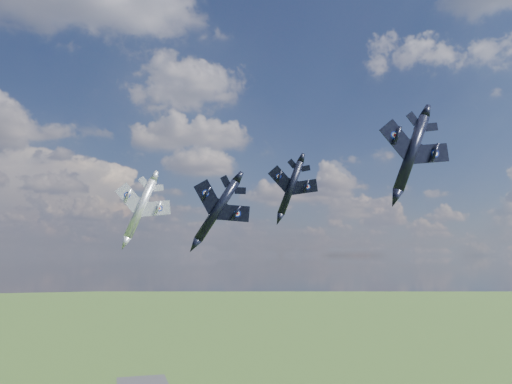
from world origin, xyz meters
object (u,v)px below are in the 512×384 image
object	(u,v)px
jet_right_navy	(411,153)
jet_left_silver	(140,208)
jet_high_navy	(291,188)
jet_lead_navy	(217,210)

from	to	relation	value
jet_right_navy	jet_left_silver	xyz separation A→B (m)	(-33.47, 34.67, -5.18)
jet_right_navy	jet_high_navy	xyz separation A→B (m)	(-6.56, 29.17, -1.09)
jet_lead_navy	jet_high_navy	distance (m)	17.00
jet_right_navy	jet_left_silver	size ratio (longest dim) A/B	0.98
jet_lead_navy	jet_high_navy	bearing A→B (deg)	41.85
jet_right_navy	jet_left_silver	distance (m)	48.46
jet_high_navy	jet_left_silver	bearing A→B (deg)	-166.59
jet_right_navy	jet_high_navy	world-z (taller)	jet_right_navy
jet_lead_navy	jet_right_navy	xyz separation A→B (m)	(21.68, -23.33, 6.20)
jet_lead_navy	jet_right_navy	size ratio (longest dim) A/B	1.04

